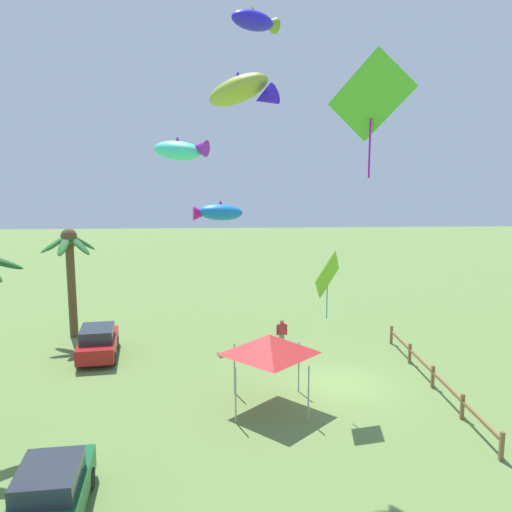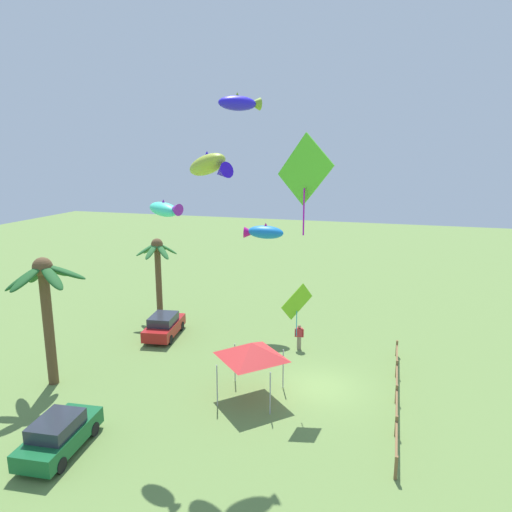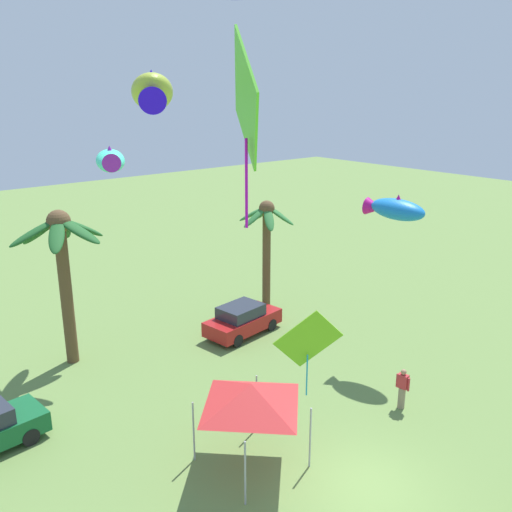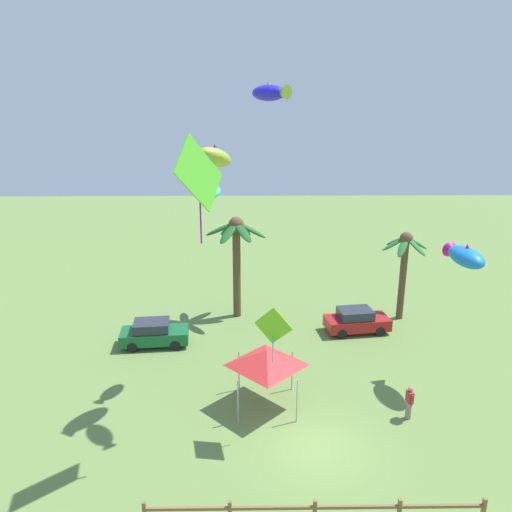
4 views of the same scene
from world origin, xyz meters
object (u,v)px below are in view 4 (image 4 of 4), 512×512
object	(u,v)px
parked_car_1	(154,333)
kite_fish_0	(209,193)
palm_tree_0	(236,244)
parked_car_0	(357,321)
kite_fish_1	(213,158)
palm_tree_1	(404,257)
kite_fish_4	(464,256)
spectator_0	(409,402)
kite_fish_2	(270,93)
kite_diamond_5	(273,327)
kite_diamond_3	(199,175)
festival_tent	(267,358)

from	to	relation	value
parked_car_1	kite_fish_0	size ratio (longest dim) A/B	2.12
palm_tree_0	parked_car_1	world-z (taller)	palm_tree_0
parked_car_0	kite_fish_1	xyz separation A→B (m)	(-8.13, -6.71, 10.58)
palm_tree_1	kite_fish_4	bearing A→B (deg)	-88.15
palm_tree_1	kite_fish_4	distance (m)	8.18
spectator_0	kite_fish_4	size ratio (longest dim) A/B	0.57
kite_fish_0	parked_car_1	bearing A→B (deg)	139.23
spectator_0	kite_fish_2	distance (m)	14.64
kite_fish_1	parked_car_1	bearing A→B (deg)	128.84
palm_tree_1	palm_tree_0	bearing A→B (deg)	177.26
palm_tree_0	kite_diamond_5	size ratio (longest dim) A/B	2.62
palm_tree_0	kite_fish_1	bearing A→B (deg)	-94.09
parked_car_0	kite_fish_0	size ratio (longest dim) A/B	2.14
kite_fish_0	palm_tree_1	bearing A→B (deg)	30.33
kite_fish_0	kite_fish_4	bearing A→B (deg)	-4.32
kite_fish_0	kite_diamond_5	world-z (taller)	kite_fish_0
parked_car_0	spectator_0	size ratio (longest dim) A/B	2.58
kite_fish_2	kite_diamond_3	world-z (taller)	kite_fish_2
parked_car_0	parked_car_1	xyz separation A→B (m)	(-12.22, -1.62, 0.00)
festival_tent	kite_fish_2	xyz separation A→B (m)	(0.10, 0.53, 11.49)
kite_fish_4	palm_tree_1	bearing A→B (deg)	91.85
palm_tree_1	kite_fish_0	bearing A→B (deg)	-149.67
parked_car_0	parked_car_1	distance (m)	12.33
festival_tent	kite_diamond_5	bearing A→B (deg)	-85.54
kite_fish_2	kite_diamond_5	bearing A→B (deg)	-88.44
parked_car_0	spectator_0	world-z (taller)	spectator_0
parked_car_1	kite_diamond_3	distance (m)	14.32
spectator_0	kite_diamond_5	bearing A→B (deg)	-170.36
parked_car_0	spectator_0	xyz separation A→B (m)	(0.48, -8.90, 0.06)
festival_tent	kite_fish_2	bearing A→B (deg)	79.72
spectator_0	kite_fish_1	xyz separation A→B (m)	(-8.61, 2.19, 10.52)
kite_fish_2	kite_diamond_5	xyz separation A→B (m)	(0.07, -2.70, -8.92)
palm_tree_1	kite_fish_0	distance (m)	14.66
festival_tent	kite_diamond_3	world-z (taller)	kite_diamond_3
kite_diamond_3	kite_fish_4	distance (m)	13.63
kite_fish_1	kite_diamond_3	size ratio (longest dim) A/B	0.65
festival_tent	palm_tree_1	bearing A→B (deg)	47.08
kite_fish_1	kite_fish_0	bearing A→B (deg)	101.06
festival_tent	kite_fish_1	distance (m)	9.22
parked_car_1	festival_tent	world-z (taller)	festival_tent
parked_car_1	spectator_0	xyz separation A→B (m)	(12.70, -7.28, 0.06)
parked_car_1	spectator_0	world-z (taller)	spectator_0
palm_tree_1	kite_diamond_5	xyz separation A→B (m)	(-8.98, -12.01, 0.80)
spectator_0	palm_tree_1	bearing A→B (deg)	75.58
palm_tree_0	kite_fish_4	size ratio (longest dim) A/B	2.42
kite_fish_4	kite_fish_2	bearing A→B (deg)	-170.86
parked_car_0	kite_fish_1	bearing A→B (deg)	-140.48
kite_diamond_3	kite_fish_4	world-z (taller)	kite_diamond_3
palm_tree_1	spectator_0	bearing A→B (deg)	-104.42
parked_car_0	kite_fish_4	size ratio (longest dim) A/B	1.46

